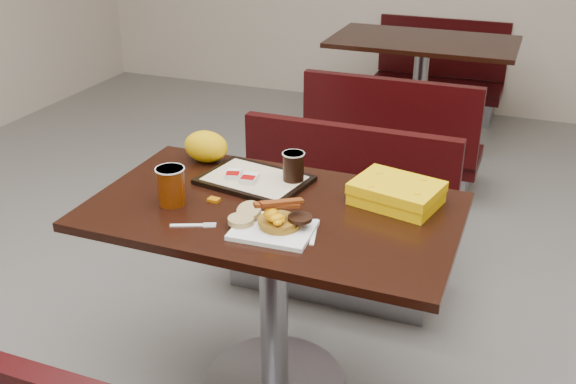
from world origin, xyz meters
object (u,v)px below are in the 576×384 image
at_px(tray, 255,180).
at_px(coffee_cup_far, 293,167).
at_px(hashbrown_sleeve_right, 249,178).
at_px(coffee_cup_near, 171,186).
at_px(platter, 273,230).
at_px(paper_bag, 206,146).
at_px(table_near, 274,302).
at_px(pancake_stack, 280,222).
at_px(fork, 187,225).
at_px(bench_far_n, 437,71).
at_px(hashbrown_sleeve_left, 233,174).
at_px(bench_near_n, 334,219).
at_px(bench_far_s, 396,130).
at_px(knife, 314,232).
at_px(clamshell, 397,193).
at_px(table_far, 419,95).

xyz_separation_m(tray, coffee_cup_far, (0.13, 0.03, 0.06)).
bearing_deg(hashbrown_sleeve_right, coffee_cup_near, -134.86).
relative_size(platter, paper_bag, 1.41).
height_order(platter, coffee_cup_near, coffee_cup_near).
height_order(table_near, pancake_stack, pancake_stack).
distance_m(table_near, pancake_stack, 0.43).
bearing_deg(pancake_stack, tray, 126.22).
xyz_separation_m(fork, tray, (0.07, 0.37, 0.01)).
xyz_separation_m(tray, paper_bag, (-0.25, 0.11, 0.05)).
xyz_separation_m(bench_far_n, fork, (-0.20, -3.51, 0.39)).
bearing_deg(tray, hashbrown_sleeve_left, -157.70).
height_order(coffee_cup_far, paper_bag, same).
relative_size(platter, coffee_cup_near, 1.90).
xyz_separation_m(bench_near_n, coffee_cup_near, (-0.32, -0.79, 0.45)).
bearing_deg(coffee_cup_far, table_near, -89.57).
bearing_deg(platter, hashbrown_sleeve_left, 130.01).
relative_size(coffee_cup_far, paper_bag, 0.59).
relative_size(bench_far_n, hashbrown_sleeve_left, 14.32).
relative_size(table_near, bench_far_s, 1.20).
distance_m(coffee_cup_near, knife, 0.50).
distance_m(coffee_cup_far, clamshell, 0.37).
xyz_separation_m(coffee_cup_near, hashbrown_sleeve_left, (0.11, 0.23, -0.04)).
relative_size(bench_far_s, hashbrown_sleeve_left, 14.32).
height_order(tray, hashbrown_sleeve_left, hashbrown_sleeve_left).
xyz_separation_m(table_far, bench_far_n, (0.00, 0.70, -0.02)).
xyz_separation_m(knife, tray, (-0.31, 0.27, 0.01)).
height_order(coffee_cup_near, fork, coffee_cup_near).
bearing_deg(coffee_cup_near, coffee_cup_far, 41.83).
height_order(hashbrown_sleeve_left, coffee_cup_far, coffee_cup_far).
bearing_deg(knife, table_far, 170.20).
distance_m(table_near, clamshell, 0.58).
distance_m(table_far, bench_far_s, 0.70).
bearing_deg(coffee_cup_far, fork, -116.21).
xyz_separation_m(bench_near_n, clamshell, (0.37, -0.52, 0.43)).
bearing_deg(bench_far_n, coffee_cup_far, -90.03).
height_order(table_far, pancake_stack, pancake_stack).
distance_m(platter, hashbrown_sleeve_right, 0.35).
xyz_separation_m(platter, tray, (-0.20, 0.31, 0.00)).
bearing_deg(bench_far_s, bench_far_n, 90.00).
bearing_deg(hashbrown_sleeve_left, bench_far_s, 65.91).
xyz_separation_m(hashbrown_sleeve_left, coffee_cup_far, (0.21, 0.05, 0.04)).
bearing_deg(tray, bench_near_n, 86.06).
xyz_separation_m(coffee_cup_near, coffee_cup_far, (0.32, 0.29, 0.00)).
bearing_deg(bench_far_s, platter, -88.22).
relative_size(table_far, pancake_stack, 9.60).
bearing_deg(tray, platter, -47.45).
xyz_separation_m(table_near, bench_near_n, (0.00, 0.70, -0.02)).
height_order(table_far, platter, platter).
xyz_separation_m(platter, hashbrown_sleeve_right, (-0.21, 0.28, 0.02)).
xyz_separation_m(table_near, bench_far_s, (0.00, 1.90, -0.02)).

